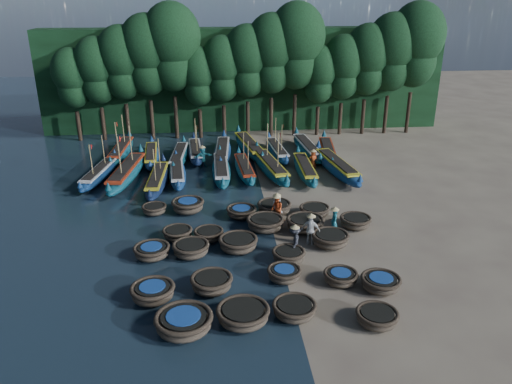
{
  "coord_description": "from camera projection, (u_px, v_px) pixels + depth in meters",
  "views": [
    {
      "loc": [
        -3.44,
        -27.59,
        13.31
      ],
      "look_at": [
        -0.73,
        2.05,
        1.3
      ],
      "focal_mm": 35.0,
      "sensor_mm": 36.0,
      "label": 1
    }
  ],
  "objects": [
    {
      "name": "long_boat_2",
      "position": [
        157.0,
        180.0,
        36.36
      ],
      "size": [
        1.68,
        7.84,
        3.33
      ],
      "rotation": [
        0.0,
        0.0,
        -0.04
      ],
      "color": "#101E3C",
      "rests_on": "ground"
    },
    {
      "name": "coracle_18",
      "position": [
        305.0,
        223.0,
        29.67
      ],
      "size": [
        2.81,
        2.81,
        0.83
      ],
      "rotation": [
        0.0,
        0.0,
        0.43
      ],
      "color": "#4C3F30",
      "rests_on": "ground"
    },
    {
      "name": "tree_14",
      "position": [
        416.0,
        44.0,
        47.35
      ],
      "size": [
        5.34,
        5.34,
        12.58
      ],
      "color": "black",
      "rests_on": "ground"
    },
    {
      "name": "long_boat_7",
      "position": [
        305.0,
        169.0,
        38.55
      ],
      "size": [
        1.49,
        7.85,
        1.38
      ],
      "rotation": [
        0.0,
        0.0,
        -0.02
      ],
      "color": "navy",
      "rests_on": "ground"
    },
    {
      "name": "tree_11",
      "position": [
        343.0,
        66.0,
        47.52
      ],
      "size": [
        4.09,
        4.09,
        9.65
      ],
      "color": "black",
      "rests_on": "ground"
    },
    {
      "name": "coracle_11",
      "position": [
        191.0,
        249.0,
        26.81
      ],
      "size": [
        2.29,
        2.29,
        0.77
      ],
      "rotation": [
        0.0,
        0.0,
        -0.28
      ],
      "color": "#4C3F30",
      "rests_on": "ground"
    },
    {
      "name": "coracle_16",
      "position": [
        209.0,
        234.0,
        28.58
      ],
      "size": [
        1.72,
        1.72,
        0.65
      ],
      "rotation": [
        0.0,
        0.0,
        -0.07
      ],
      "color": "#4C3F30",
      "rests_on": "ground"
    },
    {
      "name": "tree_13",
      "position": [
        392.0,
        51.0,
        47.4
      ],
      "size": [
        4.92,
        4.92,
        11.6
      ],
      "color": "black",
      "rests_on": "ground"
    },
    {
      "name": "long_boat_17",
      "position": [
        328.0,
        152.0,
        42.65
      ],
      "size": [
        2.49,
        8.15,
        1.45
      ],
      "rotation": [
        0.0,
        0.0,
        -0.13
      ],
      "color": "navy",
      "rests_on": "ground"
    },
    {
      "name": "foliage_wall",
      "position": [
        244.0,
        79.0,
        50.58
      ],
      "size": [
        40.0,
        3.0,
        10.0
      ],
      "primitive_type": "cube",
      "color": "black",
      "rests_on": "ground"
    },
    {
      "name": "coracle_13",
      "position": [
        289.0,
        255.0,
        26.21
      ],
      "size": [
        1.87,
        1.87,
        0.71
      ],
      "rotation": [
        0.0,
        0.0,
        -0.17
      ],
      "color": "#4C3F30",
      "rests_on": "ground"
    },
    {
      "name": "coracle_12",
      "position": [
        238.0,
        243.0,
        27.38
      ],
      "size": [
        2.63,
        2.63,
        0.8
      ],
      "rotation": [
        0.0,
        0.0,
        -0.4
      ],
      "color": "#4C3F30",
      "rests_on": "ground"
    },
    {
      "name": "tree_9",
      "position": [
        296.0,
        45.0,
        46.37
      ],
      "size": [
        5.34,
        5.34,
        12.58
      ],
      "color": "black",
      "rests_on": "ground"
    },
    {
      "name": "tree_3",
      "position": [
        147.0,
        54.0,
        45.46
      ],
      "size": [
        4.92,
        4.92,
        11.6
      ],
      "color": "black",
      "rests_on": "ground"
    },
    {
      "name": "tree_12",
      "position": [
        368.0,
        59.0,
        47.46
      ],
      "size": [
        4.51,
        4.51,
        10.63
      ],
      "color": "black",
      "rests_on": "ground"
    },
    {
      "name": "long_boat_11",
      "position": [
        179.0,
        156.0,
        41.66
      ],
      "size": [
        1.82,
        7.54,
        1.33
      ],
      "rotation": [
        0.0,
        0.0,
        -0.07
      ],
      "color": "navy",
      "rests_on": "ground"
    },
    {
      "name": "fisherman_1",
      "position": [
        334.0,
        222.0,
        28.7
      ],
      "size": [
        0.52,
        0.68,
        2.01
      ],
      "rotation": [
        0.0,
        0.0,
        4.65
      ],
      "color": "#185C68",
      "rests_on": "ground"
    },
    {
      "name": "tree_0",
      "position": [
        72.0,
        77.0,
        45.64
      ],
      "size": [
        3.68,
        3.68,
        8.68
      ],
      "color": "black",
      "rests_on": "ground"
    },
    {
      "name": "long_boat_16",
      "position": [
        307.0,
        148.0,
        43.63
      ],
      "size": [
        2.08,
        8.31,
        1.47
      ],
      "rotation": [
        0.0,
        0.0,
        0.08
      ],
      "color": "navy",
      "rests_on": "ground"
    },
    {
      "name": "coracle_23",
      "position": [
        274.0,
        207.0,
        31.94
      ],
      "size": [
        2.68,
        2.68,
        0.77
      ],
      "rotation": [
        0.0,
        0.0,
        -0.42
      ],
      "color": "#4C3F30",
      "rests_on": "ground"
    },
    {
      "name": "coracle_2",
      "position": [
        243.0,
        314.0,
        21.39
      ],
      "size": [
        2.75,
        2.75,
        0.76
      ],
      "rotation": [
        0.0,
        0.0,
        0.31
      ],
      "color": "#4C3F30",
      "rests_on": "ground"
    },
    {
      "name": "coracle_19",
      "position": [
        356.0,
        221.0,
        30.07
      ],
      "size": [
        1.93,
        1.93,
        0.72
      ],
      "rotation": [
        0.0,
        0.0,
        0.09
      ],
      "color": "#4C3F30",
      "rests_on": "ground"
    },
    {
      "name": "long_boat_4",
      "position": [
        221.0,
        170.0,
        38.41
      ],
      "size": [
        1.43,
        8.03,
        1.41
      ],
      "rotation": [
        0.0,
        0.0,
        0.0
      ],
      "color": "navy",
      "rests_on": "ground"
    },
    {
      "name": "tree_5",
      "position": [
        198.0,
        76.0,
        46.61
      ],
      "size": [
        3.68,
        3.68,
        8.68
      ],
      "color": "black",
      "rests_on": "ground"
    },
    {
      "name": "long_boat_0",
      "position": [
        99.0,
        174.0,
        37.67
      ],
      "size": [
        2.5,
        7.46,
        3.21
      ],
      "rotation": [
        0.0,
        0.0,
        -0.16
      ],
      "color": "navy",
      "rests_on": "ground"
    },
    {
      "name": "coracle_6",
      "position": [
        212.0,
        283.0,
        23.65
      ],
      "size": [
        2.29,
        2.29,
        0.8
      ],
      "rotation": [
        0.0,
        0.0,
        -0.26
      ],
      "color": "#4C3F30",
      "rests_on": "ground"
    },
    {
      "name": "coracle_17",
      "position": [
        265.0,
        223.0,
        29.73
      ],
      "size": [
        2.26,
        2.26,
        0.81
      ],
      "rotation": [
        0.0,
        0.0,
        0.08
      ],
      "color": "#4C3F30",
      "rests_on": "ground"
    },
    {
      "name": "coracle_10",
      "position": [
        152.0,
        251.0,
        26.63
      ],
      "size": [
        2.16,
        2.16,
        0.72
      ],
      "rotation": [
        0.0,
        0.0,
        0.21
      ],
      "color": "#4C3F30",
      "rests_on": "ground"
    },
    {
      "name": "coracle_4",
      "position": [
        377.0,
        317.0,
        21.3
      ],
      "size": [
        1.94,
        1.94,
        0.66
      ],
      "rotation": [
        0.0,
        0.0,
        -0.14
      ],
      "color": "#4C3F30",
      "rests_on": "ground"
    },
    {
      "name": "fisherman_5",
      "position": [
        203.0,
        156.0,
        40.39
      ],
      "size": [
        1.63,
        1.15,
        1.9
      ],
      "rotation": [
        0.0,
        0.0,
        0.46
      ],
      "color": "#185C68",
      "rests_on": "ground"
    },
    {
      "name": "coracle_24",
      "position": [
        314.0,
        211.0,
        31.63
      ],
      "size": [
        1.95,
        1.95,
        0.67
      ],
      "rotation": [
        0.0,
        0.0,
        0.02
      ],
      "color": "#4C3F30",
      "rests_on": "ground"
    },
    {
      "name": "coracle_22",
      "position": [
        241.0,
        212.0,
        31.5
      ],
      "size": [
        2.32,
        2.32,
        0.65
      ],
      "rotation": [
        0.0,
        0.0,
        0.38
      ],
      "color": "#4C3F30",
      "rests_on": "ground"
    },
    {
      "name": "long_boat_10",
      "position": [
        151.0,
        156.0,
        41.84
      ],
      "size": [
        1.88,
        7.33,
        1.29
      ],
      "rotation": [
        0.0,
        0.0,
        0.08
      ],
      "color": "navy",
      "rests_on": "ground"
    },
    {
      "name": "long_boat_14",
      "position": [
        249.0,
        147.0,
        43.91
      ],
      "size": [
        3.02,
        8.77,
        1.57
      ],
      "rotation": [
        0.0,
        0.0,
        0.17
      ],
      "color": "navy",
      "rests_on": "ground"
    },
    {
      "name": "coracle_15",
      "position": [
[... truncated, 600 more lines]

